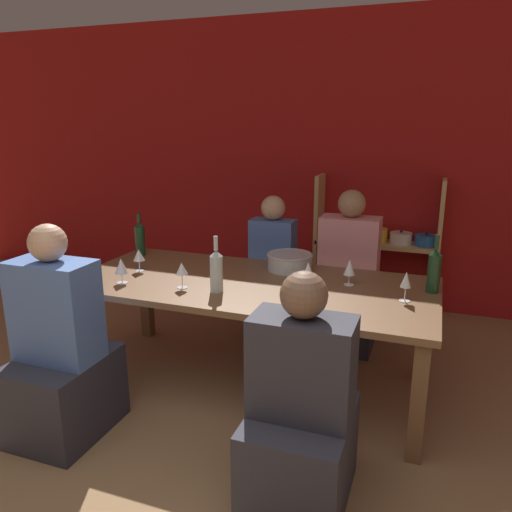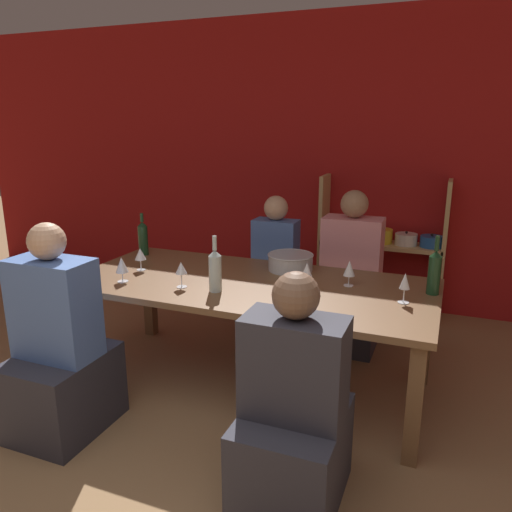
% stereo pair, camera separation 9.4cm
% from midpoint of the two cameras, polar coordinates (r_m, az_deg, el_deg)
% --- Properties ---
extents(wall_back_red, '(8.80, 0.06, 2.70)m').
position_cam_midpoint_polar(wall_back_red, '(4.86, 8.83, 10.42)').
color(wall_back_red, '#A31919').
rests_on(wall_back_red, ground_plane).
extents(shelf_unit, '(1.12, 0.30, 1.26)m').
position_cam_midpoint_polar(shelf_unit, '(4.76, 12.65, -0.96)').
color(shelf_unit, tan).
rests_on(shelf_unit, ground_plane).
extents(dining_table, '(2.34, 1.07, 0.73)m').
position_cam_midpoint_polar(dining_table, '(3.27, -1.43, -4.24)').
color(dining_table, brown).
rests_on(dining_table, ground_plane).
extents(mixing_bowl, '(0.32, 0.32, 0.12)m').
position_cam_midpoint_polar(mixing_bowl, '(3.50, 3.10, -0.59)').
color(mixing_bowl, '#B7BABC').
rests_on(mixing_bowl, dining_table).
extents(wine_bottle_green, '(0.08, 0.08, 0.36)m').
position_cam_midpoint_polar(wine_bottle_green, '(3.19, 18.89, -1.53)').
color(wine_bottle_green, '#19381E').
rests_on(wine_bottle_green, dining_table).
extents(wine_bottle_dark, '(0.08, 0.08, 0.33)m').
position_cam_midpoint_polar(wine_bottle_dark, '(3.95, -13.78, 1.95)').
color(wine_bottle_dark, '#19381E').
rests_on(wine_bottle_dark, dining_table).
extents(wine_bottle_amber, '(0.08, 0.08, 0.35)m').
position_cam_midpoint_polar(wine_bottle_amber, '(3.04, -5.44, -1.63)').
color(wine_bottle_amber, '#B2C6C1').
rests_on(wine_bottle_amber, dining_table).
extents(wine_glass_empty_a, '(0.06, 0.06, 0.18)m').
position_cam_midpoint_polar(wine_glass_empty_a, '(2.98, 15.91, -2.73)').
color(wine_glass_empty_a, white).
rests_on(wine_glass_empty_a, dining_table).
extents(wine_glass_empty_b, '(0.08, 0.08, 0.16)m').
position_cam_midpoint_polar(wine_glass_empty_b, '(3.32, -15.95, -1.15)').
color(wine_glass_empty_b, white).
rests_on(wine_glass_empty_b, dining_table).
extents(wine_glass_white_a, '(0.07, 0.07, 0.17)m').
position_cam_midpoint_polar(wine_glass_white_a, '(3.20, 9.81, -1.38)').
color(wine_glass_white_a, white).
rests_on(wine_glass_white_a, dining_table).
extents(wine_glass_red_a, '(0.07, 0.07, 0.16)m').
position_cam_midpoint_polar(wine_glass_red_a, '(3.14, -9.34, -1.54)').
color(wine_glass_red_a, white).
rests_on(wine_glass_red_a, dining_table).
extents(wine_glass_white_b, '(0.07, 0.07, 0.19)m').
position_cam_midpoint_polar(wine_glass_white_b, '(3.03, 5.10, -1.74)').
color(wine_glass_white_b, white).
rests_on(wine_glass_white_b, dining_table).
extents(wine_glass_empty_c, '(0.08, 0.08, 0.16)m').
position_cam_midpoint_polar(wine_glass_empty_c, '(3.55, -14.00, 0.07)').
color(wine_glass_empty_c, white).
rests_on(wine_glass_empty_c, dining_table).
extents(person_near_a, '(0.46, 0.57, 1.23)m').
position_cam_midpoint_polar(person_near_a, '(3.07, -22.22, -11.10)').
color(person_near_a, '#2D2D38').
rests_on(person_near_a, ground_plane).
extents(person_far_a, '(0.36, 0.44, 1.17)m').
position_cam_midpoint_polar(person_far_a, '(4.13, 1.24, -3.22)').
color(person_far_a, '#2D2D38').
rests_on(person_far_a, ground_plane).
extents(person_near_b, '(0.46, 0.57, 1.13)m').
position_cam_midpoint_polar(person_near_b, '(2.42, 3.93, -18.46)').
color(person_near_b, '#2D2D38').
rests_on(person_near_b, ground_plane).
extents(person_far_b, '(0.45, 0.56, 1.24)m').
position_cam_midpoint_polar(person_far_b, '(4.01, 9.74, -3.84)').
color(person_far_b, '#2D2D38').
rests_on(person_far_b, ground_plane).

